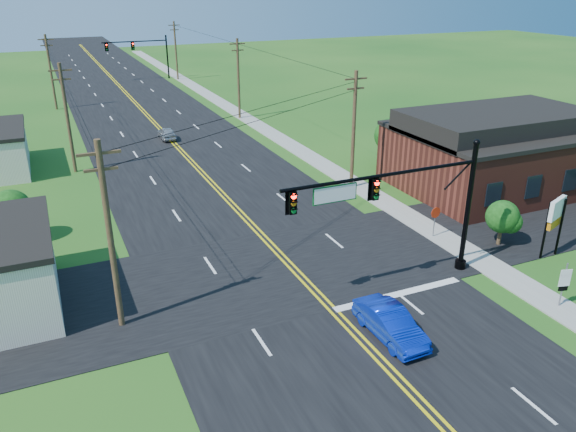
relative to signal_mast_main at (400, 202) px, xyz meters
name	(u,v)px	position (x,y,z in m)	size (l,w,h in m)	color
ground	(415,403)	(-4.34, -8.00, -4.75)	(260.00, 260.00, 0.00)	#194B15
road_main	(152,123)	(-4.34, 42.00, -4.73)	(16.00, 220.00, 0.04)	black
road_cross	(289,267)	(-4.34, 4.00, -4.73)	(70.00, 10.00, 0.04)	black
sidewalk	(271,133)	(6.16, 32.00, -4.71)	(2.00, 160.00, 0.08)	gray
signal_mast_main	(400,202)	(0.00, 0.00, 0.00)	(11.30, 0.60, 7.48)	black
signal_mast_far	(139,51)	(0.10, 72.00, -0.20)	(10.98, 0.60, 7.48)	black
brick_building	(493,157)	(15.66, 10.00, -2.40)	(14.20, 11.20, 4.70)	maroon
utility_pole_left_a	(110,234)	(-13.84, 2.00, -0.03)	(1.80, 0.28, 9.00)	#3E291C
utility_pole_left_b	(67,117)	(-13.84, 27.00, -0.03)	(1.80, 0.28, 9.00)	#3E291C
utility_pole_left_c	(51,71)	(-13.84, 54.00, -0.03)	(1.80, 0.28, 9.00)	#3E291C
utility_pole_right_a	(354,129)	(5.46, 14.00, -0.03)	(1.80, 0.28, 9.00)	#3E291C
utility_pole_right_b	(238,77)	(5.46, 40.00, -0.03)	(1.80, 0.28, 9.00)	#3E291C
utility_pole_right_c	(176,49)	(5.46, 70.00, -0.03)	(1.80, 0.28, 9.00)	#3E291C
tree_right_back	(392,135)	(11.66, 18.00, -2.15)	(3.00, 3.00, 4.10)	#3E291C
shrub_corner	(503,217)	(8.66, 1.50, -2.90)	(2.00, 2.00, 2.86)	#3E291C
tree_left	(11,209)	(-18.34, 14.00, -2.59)	(2.40, 2.40, 3.37)	#3E291C
blue_car	(390,324)	(-2.87, -3.96, -4.05)	(1.49, 4.26, 1.40)	#0824B7
distant_car	(167,134)	(-4.39, 34.18, -4.15)	(1.43, 3.55, 1.21)	#9D9EA1
route_sign	(564,282)	(6.29, -5.23, -3.33)	(0.60, 0.18, 2.44)	slate
stop_sign	(435,216)	(5.65, 3.98, -3.26)	(0.73, 0.10, 2.06)	slate
pylon_sign	(556,215)	(10.15, -0.93, -2.09)	(1.74, 0.88, 3.64)	black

